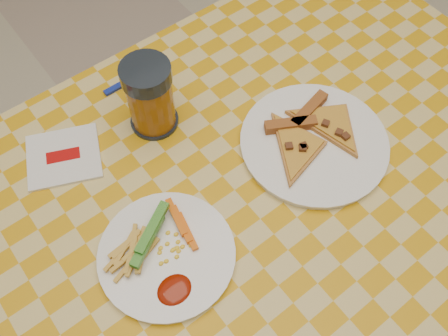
{
  "coord_description": "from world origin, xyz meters",
  "views": [
    {
      "loc": [
        -0.27,
        -0.29,
        1.52
      ],
      "look_at": [
        0.01,
        0.07,
        0.78
      ],
      "focal_mm": 40.0,
      "sensor_mm": 36.0,
      "label": 1
    }
  ],
  "objects_px": {
    "drink_glass": "(150,97)",
    "plate_left": "(167,255)",
    "table": "(246,222)",
    "plate_right": "(314,144)"
  },
  "relations": [
    {
      "from": "plate_right",
      "to": "table",
      "type": "bearing_deg",
      "value": -173.29
    },
    {
      "from": "table",
      "to": "plate_right",
      "type": "relative_size",
      "value": 4.81
    },
    {
      "from": "plate_left",
      "to": "table",
      "type": "bearing_deg",
      "value": -1.68
    },
    {
      "from": "plate_left",
      "to": "plate_right",
      "type": "relative_size",
      "value": 0.82
    },
    {
      "from": "plate_right",
      "to": "plate_left",
      "type": "bearing_deg",
      "value": -177.34
    },
    {
      "from": "table",
      "to": "drink_glass",
      "type": "relative_size",
      "value": 8.69
    },
    {
      "from": "drink_glass",
      "to": "plate_left",
      "type": "bearing_deg",
      "value": -119.23
    },
    {
      "from": "plate_right",
      "to": "drink_glass",
      "type": "distance_m",
      "value": 0.31
    },
    {
      "from": "plate_left",
      "to": "plate_right",
      "type": "distance_m",
      "value": 0.34
    },
    {
      "from": "table",
      "to": "plate_right",
      "type": "xyz_separation_m",
      "value": [
        0.17,
        0.02,
        0.08
      ]
    }
  ]
}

